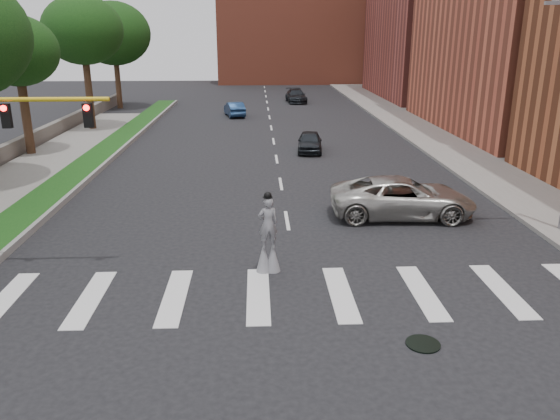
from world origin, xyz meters
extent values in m
plane|color=black|center=(0.00, 0.00, 0.00)|extent=(160.00, 160.00, 0.00)
cube|color=#133E11|center=(-11.50, 20.00, 0.12)|extent=(2.00, 60.00, 0.25)
cube|color=gray|center=(-10.45, 20.00, 0.14)|extent=(0.20, 60.00, 0.28)
cube|color=slate|center=(12.50, 25.00, 0.09)|extent=(5.00, 90.00, 0.18)
cube|color=#5C564E|center=(-17.00, 22.00, 0.55)|extent=(0.50, 56.00, 1.10)
cylinder|color=black|center=(3.00, -2.00, 0.02)|extent=(0.90, 0.90, 0.04)
cube|color=#954037|center=(22.00, 54.00, 10.00)|extent=(16.00, 22.00, 20.00)
cube|color=#B75339|center=(6.00, 78.00, 9.00)|extent=(26.00, 14.00, 18.00)
cube|color=slate|center=(9.30, 6.00, 8.75)|extent=(0.50, 0.18, 0.12)
cylinder|color=gold|center=(-8.40, 3.00, 5.80)|extent=(5.20, 0.14, 0.14)
cube|color=black|center=(-9.00, 3.00, 5.30)|extent=(0.28, 0.18, 0.75)
cylinder|color=#FF0C0C|center=(-9.00, 2.90, 5.55)|extent=(0.18, 0.06, 0.18)
cube|color=black|center=(-6.50, 3.00, 5.30)|extent=(0.28, 0.18, 0.75)
cylinder|color=#FF0C0C|center=(-6.50, 2.90, 5.55)|extent=(0.18, 0.06, 0.18)
cylinder|color=#372316|center=(-0.78, 2.81, 0.41)|extent=(0.07, 0.07, 0.81)
cylinder|color=#372316|center=(-1.09, 2.75, 0.41)|extent=(0.07, 0.07, 0.81)
cone|color=slate|center=(-0.78, 2.81, 0.51)|extent=(0.52, 0.52, 1.01)
cone|color=slate|center=(-1.09, 2.75, 0.51)|extent=(0.52, 0.52, 1.01)
imported|color=slate|center=(-0.93, 2.78, 1.72)|extent=(0.73, 0.54, 1.82)
sphere|color=black|center=(-0.93, 2.78, 2.69)|extent=(0.26, 0.26, 0.26)
cylinder|color=black|center=(-0.93, 2.78, 2.64)|extent=(0.34, 0.34, 0.02)
cube|color=gold|center=(-0.96, 2.92, 2.22)|extent=(0.22, 0.05, 0.10)
imported|color=#B4B2AA|center=(5.09, 8.35, 0.87)|extent=(6.41, 3.20, 1.74)
imported|color=black|center=(2.35, 22.25, 0.68)|extent=(1.98, 4.12, 1.36)
imported|color=navy|center=(-3.35, 38.84, 0.69)|extent=(2.32, 4.41, 1.38)
imported|color=black|center=(3.37, 49.51, 0.74)|extent=(2.41, 5.22, 1.48)
cylinder|color=#372316|center=(-16.12, 21.72, 2.69)|extent=(0.56, 0.56, 5.38)
ellipsoid|color=black|center=(-16.12, 21.72, 6.66)|extent=(5.12, 5.12, 4.35)
cylinder|color=#372316|center=(-14.81, 31.38, 3.17)|extent=(0.56, 0.56, 6.34)
ellipsoid|color=black|center=(-14.81, 31.38, 7.91)|extent=(6.27, 6.27, 5.33)
cylinder|color=#372316|center=(-15.81, 45.31, 2.87)|extent=(0.56, 0.56, 5.74)
ellipsoid|color=black|center=(-15.81, 45.31, 7.62)|extent=(7.51, 7.51, 6.38)
camera|label=1|loc=(-1.28, -14.26, 7.77)|focal=35.00mm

